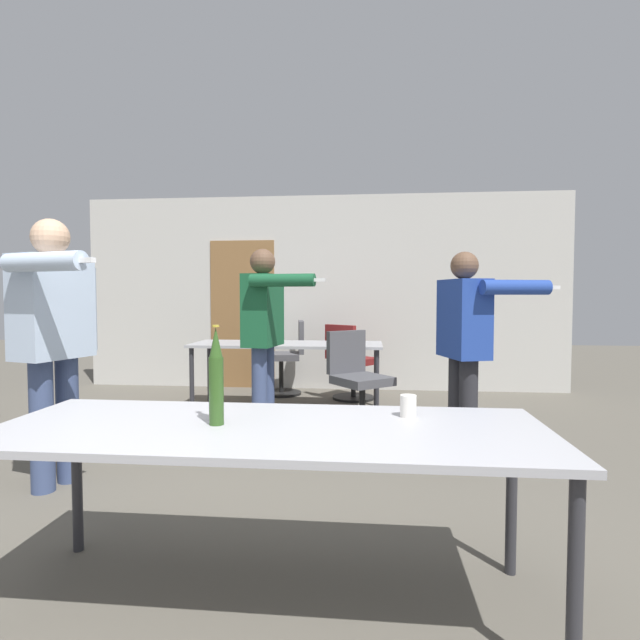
% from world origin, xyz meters
% --- Properties ---
extents(back_wall, '(6.63, 0.12, 2.65)m').
position_xyz_m(back_wall, '(-0.03, 5.36, 1.32)').
color(back_wall, beige).
rests_on(back_wall, ground_plane).
extents(conference_table_near, '(2.23, 0.83, 0.76)m').
position_xyz_m(conference_table_near, '(0.26, 0.47, 0.70)').
color(conference_table_near, '#A8A8AD').
rests_on(conference_table_near, ground_plane).
extents(conference_table_far, '(2.11, 0.72, 0.76)m').
position_xyz_m(conference_table_far, '(-0.25, 3.98, 0.69)').
color(conference_table_far, '#A8A8AD').
rests_on(conference_table_far, ground_plane).
extents(person_center_tall, '(0.76, 0.75, 1.71)m').
position_xyz_m(person_center_tall, '(-0.29, 2.95, 1.03)').
color(person_center_tall, '#3D4C75').
rests_on(person_center_tall, ground_plane).
extents(person_far_watching, '(0.88, 0.67, 1.63)m').
position_xyz_m(person_far_watching, '(1.42, 2.56, 0.97)').
color(person_far_watching, '#28282D').
rests_on(person_far_watching, ground_plane).
extents(person_right_polo, '(0.77, 0.84, 1.79)m').
position_xyz_m(person_right_polo, '(-1.42, 1.61, 1.07)').
color(person_right_polo, '#3D4C75').
rests_on(person_right_polo, ground_plane).
extents(office_chair_mid_tucked, '(0.59, 0.53, 0.96)m').
position_xyz_m(office_chair_mid_tucked, '(-0.40, 4.88, 0.46)').
color(office_chair_mid_tucked, black).
rests_on(office_chair_mid_tucked, ground_plane).
extents(office_chair_near_pushed, '(0.67, 0.68, 0.93)m').
position_xyz_m(office_chair_near_pushed, '(0.42, 4.62, 0.44)').
color(office_chair_near_pushed, black).
rests_on(office_chair_near_pushed, ground_plane).
extents(office_chair_side_rolled, '(0.68, 0.69, 0.94)m').
position_xyz_m(office_chair_side_rolled, '(0.55, 3.29, 0.44)').
color(office_chair_side_rolled, black).
rests_on(office_chair_side_rolled, ground_plane).
extents(beer_bottle, '(0.06, 0.06, 0.41)m').
position_xyz_m(beer_bottle, '(0.04, 0.46, 0.95)').
color(beer_bottle, '#2D511E').
rests_on(beer_bottle, conference_table_near).
extents(drink_cup, '(0.07, 0.07, 0.10)m').
position_xyz_m(drink_cup, '(0.83, 0.67, 0.80)').
color(drink_cup, silver).
rests_on(drink_cup, conference_table_near).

